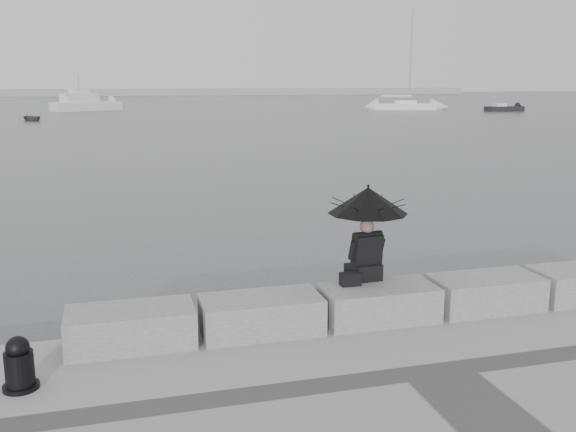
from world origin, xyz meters
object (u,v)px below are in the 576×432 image
object	(u,v)px
seated_person	(368,212)
sailboat_right	(405,106)
mooring_bollard	(19,367)
motor_cruiser	(86,103)
small_motorboat	(504,109)
dinghy	(32,118)

from	to	relation	value
seated_person	sailboat_right	bearing A→B (deg)	60.85
mooring_bollard	motor_cruiser	bearing A→B (deg)	91.24
small_motorboat	sailboat_right	bearing A→B (deg)	144.80
seated_person	sailboat_right	distance (m)	76.76
small_motorboat	seated_person	bearing A→B (deg)	-125.50
motor_cruiser	small_motorboat	distance (m)	52.15
seated_person	mooring_bollard	world-z (taller)	seated_person
mooring_bollard	small_motorboat	size ratio (longest dim) A/B	0.13
seated_person	small_motorboat	distance (m)	75.84
seated_person	sailboat_right	world-z (taller)	sailboat_right
small_motorboat	dinghy	bearing A→B (deg)	-175.87
mooring_bollard	dinghy	distance (m)	59.30
motor_cruiser	dinghy	world-z (taller)	motor_cruiser
seated_person	dinghy	size ratio (longest dim) A/B	0.44
seated_person	mooring_bollard	xyz separation A→B (m)	(-4.56, -1.24, -1.24)
sailboat_right	small_motorboat	world-z (taller)	sailboat_right
seated_person	small_motorboat	world-z (taller)	seated_person
sailboat_right	motor_cruiser	xyz separation A→B (m)	(-39.84, 8.19, 0.37)
sailboat_right	dinghy	bearing A→B (deg)	-145.33
sailboat_right	dinghy	xyz separation A→B (m)	(-44.23, -11.27, -0.25)
seated_person	motor_cruiser	world-z (taller)	motor_cruiser
dinghy	small_motorboat	bearing A→B (deg)	-19.63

